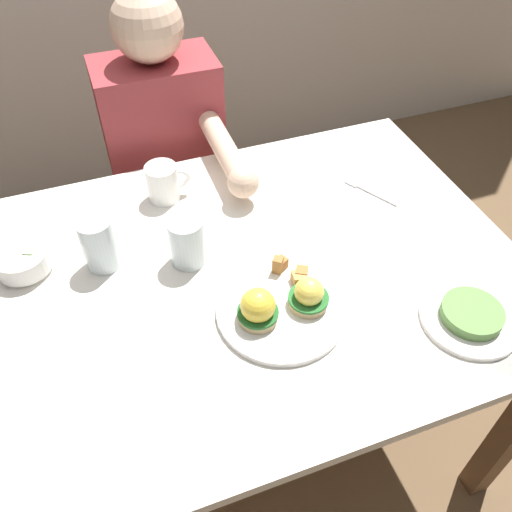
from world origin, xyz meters
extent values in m
plane|color=brown|center=(0.00, 0.00, 0.00)|extent=(6.00, 6.00, 0.00)
cube|color=white|center=(0.00, 0.00, 0.73)|extent=(1.20, 0.90, 0.03)
cube|color=#4C6BB7|center=(0.00, -0.40, 0.74)|extent=(1.20, 0.06, 0.00)
cube|color=#4C6BB7|center=(0.00, 0.40, 0.74)|extent=(1.20, 0.06, 0.00)
cube|color=brown|center=(-0.55, 0.40, 0.36)|extent=(0.06, 0.06, 0.71)
cube|color=brown|center=(0.55, 0.40, 0.36)|extent=(0.06, 0.06, 0.71)
cylinder|color=white|center=(0.01, -0.13, 0.75)|extent=(0.27, 0.27, 0.01)
cylinder|color=tan|center=(-0.04, -0.14, 0.76)|extent=(0.08, 0.08, 0.02)
cylinder|color=#236028|center=(-0.04, -0.14, 0.78)|extent=(0.08, 0.08, 0.01)
sphere|color=yellow|center=(-0.04, -0.14, 0.80)|extent=(0.07, 0.07, 0.07)
cylinder|color=tan|center=(0.07, -0.14, 0.76)|extent=(0.08, 0.08, 0.02)
cylinder|color=#286B2D|center=(0.07, -0.14, 0.78)|extent=(0.08, 0.08, 0.01)
sphere|color=#F7DB56|center=(0.07, -0.14, 0.79)|extent=(0.06, 0.06, 0.06)
cube|color=#AD7038|center=(0.05, -0.03, 0.77)|extent=(0.03, 0.03, 0.03)
cube|color=#AD7038|center=(0.04, -0.04, 0.77)|extent=(0.03, 0.03, 0.04)
cube|color=tan|center=(0.07, -0.08, 0.77)|extent=(0.03, 0.03, 0.03)
cube|color=#AD7038|center=(0.08, -0.07, 0.77)|extent=(0.04, 0.04, 0.03)
cylinder|color=white|center=(-0.48, 0.17, 0.74)|extent=(0.10, 0.10, 0.01)
cylinder|color=white|center=(-0.48, 0.17, 0.77)|extent=(0.12, 0.12, 0.04)
cube|color=#B7E093|center=(-0.47, 0.16, 0.77)|extent=(0.04, 0.04, 0.03)
cube|color=#B7E093|center=(-0.46, 0.17, 0.79)|extent=(0.03, 0.03, 0.02)
cube|color=#B7E093|center=(-0.46, 0.15, 0.78)|extent=(0.03, 0.03, 0.02)
cube|color=#F4A85B|center=(-0.49, 0.18, 0.78)|extent=(0.03, 0.03, 0.02)
cube|color=#EA6B70|center=(-0.48, 0.17, 0.77)|extent=(0.04, 0.04, 0.03)
cube|color=#F4DB66|center=(-0.48, 0.16, 0.78)|extent=(0.03, 0.03, 0.02)
cylinder|color=white|center=(-0.13, 0.31, 0.79)|extent=(0.08, 0.08, 0.09)
cylinder|color=black|center=(-0.13, 0.31, 0.83)|extent=(0.07, 0.07, 0.01)
torus|color=white|center=(-0.09, 0.31, 0.79)|extent=(0.06, 0.02, 0.06)
cube|color=silver|center=(0.38, 0.13, 0.74)|extent=(0.07, 0.11, 0.00)
cube|color=silver|center=(0.35, 0.20, 0.74)|extent=(0.04, 0.04, 0.00)
cylinder|color=silver|center=(-0.31, 0.13, 0.80)|extent=(0.08, 0.08, 0.13)
cylinder|color=silver|center=(-0.31, 0.13, 0.79)|extent=(0.07, 0.07, 0.10)
cylinder|color=silver|center=(-0.13, 0.08, 0.80)|extent=(0.08, 0.08, 0.12)
cylinder|color=silver|center=(-0.13, 0.08, 0.78)|extent=(0.07, 0.07, 0.08)
cylinder|color=white|center=(0.36, -0.28, 0.75)|extent=(0.20, 0.20, 0.01)
cylinder|color=#66934C|center=(0.36, -0.28, 0.76)|extent=(0.12, 0.12, 0.02)
cylinder|color=#33333D|center=(-0.16, 0.53, 0.23)|extent=(0.11, 0.11, 0.45)
cylinder|color=#33333D|center=(0.02, 0.53, 0.23)|extent=(0.11, 0.11, 0.45)
cube|color=#993338|center=(-0.07, 0.63, 0.70)|extent=(0.34, 0.20, 0.50)
sphere|color=beige|center=(-0.07, 0.63, 1.04)|extent=(0.19, 0.19, 0.19)
cylinder|color=beige|center=(0.05, 0.38, 0.80)|extent=(0.06, 0.30, 0.06)
sphere|color=beige|center=(0.05, 0.23, 0.80)|extent=(0.08, 0.08, 0.08)
camera|label=1|loc=(-0.27, -0.75, 1.61)|focal=36.98mm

